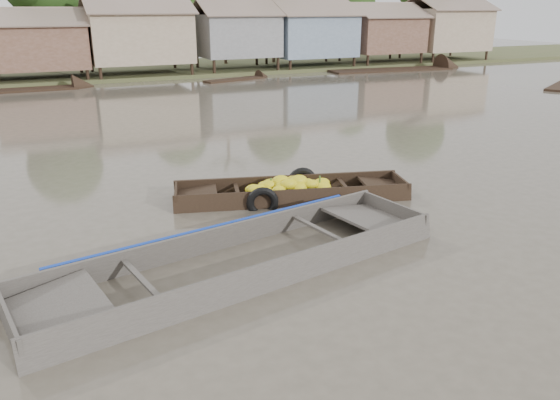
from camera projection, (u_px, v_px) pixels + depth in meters
name	position (u px, v px, depth m)	size (l,w,h in m)	color
ground	(295.00, 243.00, 11.29)	(120.00, 120.00, 0.00)	#514B3E
riverbank	(139.00, 29.00, 38.79)	(120.00, 12.47, 10.22)	#384723
banana_boat	(288.00, 192.00, 13.84)	(6.07, 2.90, 0.85)	black
viewer_boat	(241.00, 265.00, 10.16)	(8.33, 3.55, 0.65)	#3E3834
distant_boats	(268.00, 81.00, 35.76)	(49.35, 14.83, 0.35)	black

